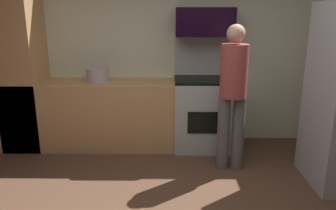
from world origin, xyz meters
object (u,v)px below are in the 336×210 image
person_cook (233,91)px  microwave (205,22)px  stock_pot (98,75)px  oven_range (203,110)px

person_cook → microwave: bearing=109.2°
person_cook → stock_pot: person_cook is taller
stock_pot → microwave: bearing=3.3°
person_cook → stock_pot: 1.79m
stock_pot → person_cook: bearing=-22.0°
oven_range → stock_pot: bearing=179.7°
microwave → stock_pot: microwave is taller
oven_range → stock_pot: 1.47m
oven_range → stock_pot: oven_range is taller
stock_pot → oven_range: bearing=-0.3°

